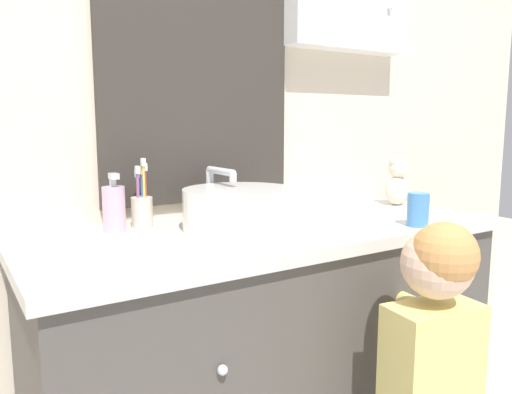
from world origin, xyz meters
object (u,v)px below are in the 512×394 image
(soap_dispenser, at_px, (114,208))
(child_figure, at_px, (431,378))
(toothbrush_holder, at_px, (142,208))
(teddy_bear, at_px, (397,182))
(drinking_cup, at_px, (418,210))
(sink_basin, at_px, (240,208))

(soap_dispenser, distance_m, child_figure, 0.93)
(toothbrush_holder, distance_m, soap_dispenser, 0.09)
(child_figure, bearing_deg, toothbrush_holder, 126.72)
(teddy_bear, xyz_separation_m, drinking_cup, (-0.24, -0.30, -0.03))
(soap_dispenser, distance_m, drinking_cup, 0.87)
(soap_dispenser, height_order, teddy_bear, teddy_bear)
(toothbrush_holder, bearing_deg, sink_basin, -37.70)
(soap_dispenser, bearing_deg, teddy_bear, -5.65)
(soap_dispenser, xyz_separation_m, teddy_bear, (1.01, -0.10, 0.02))
(toothbrush_holder, relative_size, teddy_bear, 1.13)
(child_figure, height_order, drinking_cup, drinking_cup)
(sink_basin, bearing_deg, child_figure, -61.48)
(drinking_cup, bearing_deg, child_figure, -131.43)
(drinking_cup, bearing_deg, teddy_bear, 50.69)
(sink_basin, relative_size, drinking_cup, 3.89)
(drinking_cup, bearing_deg, soap_dispenser, 152.56)
(sink_basin, relative_size, soap_dispenser, 2.33)
(sink_basin, distance_m, toothbrush_holder, 0.29)
(soap_dispenser, bearing_deg, sink_basin, -26.33)
(toothbrush_holder, bearing_deg, teddy_bear, -7.39)
(toothbrush_holder, relative_size, drinking_cup, 2.03)
(soap_dispenser, height_order, child_figure, soap_dispenser)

